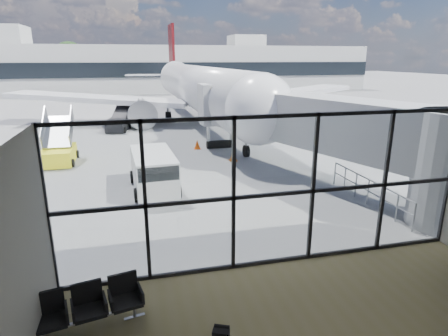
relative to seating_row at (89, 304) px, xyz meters
name	(u,v)px	position (x,y,z in m)	size (l,w,h in m)	color
ground	(162,105)	(5.03, 41.61, -0.59)	(220.00, 220.00, 0.00)	slate
lounge_shell	(382,269)	(5.03, -3.19, 2.07)	(12.02, 8.01, 4.51)	brown
glass_curtain_wall	(274,193)	(5.03, 1.61, 1.66)	(12.10, 0.12, 4.50)	white
jet_bridge	(316,126)	(9.93, 8.69, 2.17)	(8.00, 16.50, 4.33)	#989A9D
apron_railing	(368,188)	(10.63, 5.11, 0.13)	(0.06, 5.46, 1.11)	gray
far_terminal	(147,68)	(4.44, 63.58, 3.62)	(80.00, 12.20, 11.00)	silver
tree_3	(3,65)	(-21.97, 73.61, 4.05)	(4.95, 4.95, 7.12)	#382619
tree_4	(37,61)	(-15.97, 73.61, 4.67)	(5.61, 5.61, 8.07)	#382619
tree_5	(70,58)	(-9.97, 73.61, 5.29)	(6.27, 6.27, 9.03)	#382619
seating_row	(89,304)	(0.00, 0.00, 0.00)	(2.38, 1.11, 1.06)	gray
airliner	(197,87)	(7.57, 29.31, 2.57)	(34.79, 40.26, 10.37)	silver
service_van	(154,172)	(2.03, 8.93, 0.33)	(2.18, 4.18, 1.78)	silver
belt_loader	(118,123)	(0.05, 24.79, 0.03)	(2.17, 4.20, 1.85)	black
mobile_stairs	(59,153)	(-3.11, 15.14, 0.02)	(1.94, 3.58, 2.50)	yellow
traffic_cone_a	(197,145)	(5.37, 16.67, -0.29)	(0.44, 0.44, 0.62)	#F6550C
traffic_cone_b	(233,156)	(6.95, 13.17, -0.27)	(0.47, 0.47, 0.67)	#DD630B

